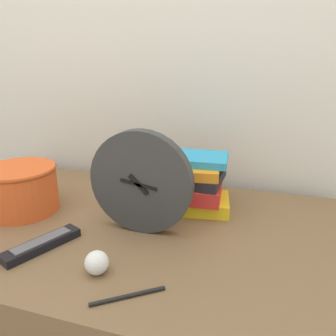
{
  "coord_description": "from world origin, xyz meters",
  "views": [
    {
      "loc": [
        0.36,
        -0.38,
        1.16
      ],
      "look_at": [
        0.12,
        0.42,
        0.88
      ],
      "focal_mm": 35.0,
      "sensor_mm": 36.0,
      "label": 1
    }
  ],
  "objects_px": {
    "tv_remote": "(42,244)",
    "pen": "(128,296)",
    "desk_clock": "(141,182)",
    "basket": "(21,187)",
    "crumpled_paper_ball": "(97,263)",
    "book_stack": "(190,183)"
  },
  "relations": [
    {
      "from": "tv_remote",
      "to": "pen",
      "type": "bearing_deg",
      "value": -19.88
    },
    {
      "from": "desk_clock",
      "to": "basket",
      "type": "bearing_deg",
      "value": 178.99
    },
    {
      "from": "crumpled_paper_ball",
      "to": "desk_clock",
      "type": "bearing_deg",
      "value": 83.12
    },
    {
      "from": "desk_clock",
      "to": "tv_remote",
      "type": "height_order",
      "value": "desk_clock"
    },
    {
      "from": "tv_remote",
      "to": "pen",
      "type": "xyz_separation_m",
      "value": [
        0.26,
        -0.1,
        -0.01
      ]
    },
    {
      "from": "book_stack",
      "to": "pen",
      "type": "xyz_separation_m",
      "value": [
        -0.02,
        -0.42,
        -0.07
      ]
    },
    {
      "from": "basket",
      "to": "pen",
      "type": "bearing_deg",
      "value": -29.49
    },
    {
      "from": "basket",
      "to": "book_stack",
      "type": "bearing_deg",
      "value": 19.59
    },
    {
      "from": "basket",
      "to": "tv_remote",
      "type": "bearing_deg",
      "value": -40.62
    },
    {
      "from": "book_stack",
      "to": "crumpled_paper_ball",
      "type": "height_order",
      "value": "book_stack"
    },
    {
      "from": "book_stack",
      "to": "basket",
      "type": "xyz_separation_m",
      "value": [
        -0.46,
        -0.17,
        -0.0
      ]
    },
    {
      "from": "desk_clock",
      "to": "basket",
      "type": "distance_m",
      "value": 0.38
    },
    {
      "from": "desk_clock",
      "to": "crumpled_paper_ball",
      "type": "height_order",
      "value": "desk_clock"
    },
    {
      "from": "basket",
      "to": "tv_remote",
      "type": "height_order",
      "value": "basket"
    },
    {
      "from": "basket",
      "to": "desk_clock",
      "type": "bearing_deg",
      "value": -1.01
    },
    {
      "from": "crumpled_paper_ball",
      "to": "basket",
      "type": "bearing_deg",
      "value": 150.26
    },
    {
      "from": "book_stack",
      "to": "basket",
      "type": "height_order",
      "value": "book_stack"
    },
    {
      "from": "desk_clock",
      "to": "crumpled_paper_ball",
      "type": "xyz_separation_m",
      "value": [
        -0.02,
        -0.2,
        -0.11
      ]
    },
    {
      "from": "basket",
      "to": "pen",
      "type": "height_order",
      "value": "basket"
    },
    {
      "from": "book_stack",
      "to": "tv_remote",
      "type": "distance_m",
      "value": 0.43
    },
    {
      "from": "basket",
      "to": "crumpled_paper_ball",
      "type": "relative_size",
      "value": 4.18
    },
    {
      "from": "desk_clock",
      "to": "crumpled_paper_ball",
      "type": "distance_m",
      "value": 0.23
    }
  ]
}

